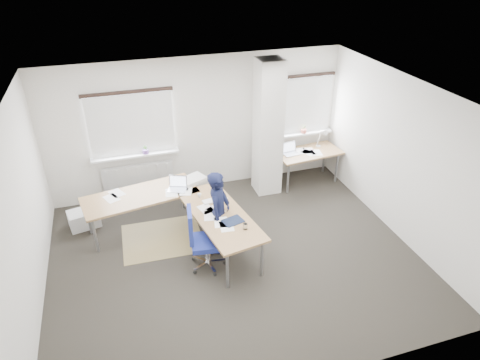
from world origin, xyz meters
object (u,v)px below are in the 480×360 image
object	(u,v)px
desk_main	(181,205)
person	(219,212)
desk_side	(308,154)
task_chair	(205,251)

from	to	relation	value
desk_main	person	world-z (taller)	person
desk_main	desk_side	size ratio (longest dim) A/B	1.93
desk_side	task_chair	bearing A→B (deg)	-148.97
person	task_chair	bearing A→B (deg)	170.98
desk_main	task_chair	size ratio (longest dim) A/B	2.53
desk_main	desk_side	xyz separation A→B (m)	(2.95, 1.18, -0.01)
desk_side	task_chair	distance (m)	3.47
task_chair	person	bearing A→B (deg)	57.31
desk_main	task_chair	bearing A→B (deg)	-88.10
desk_main	desk_side	distance (m)	3.18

